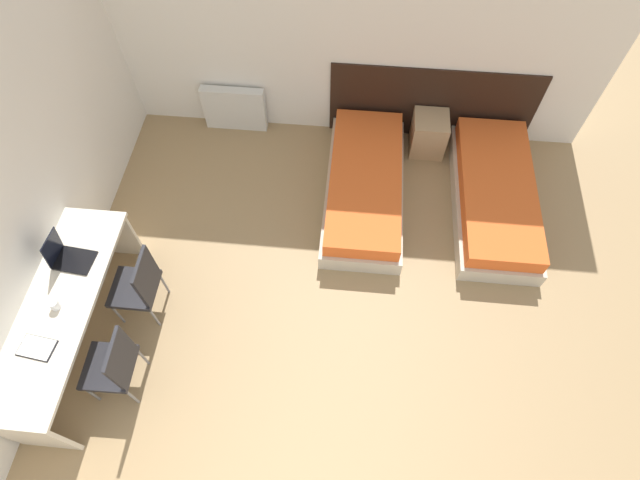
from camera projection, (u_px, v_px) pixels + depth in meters
The scene contains 13 objects.
wall_back at pixel (338, 32), 5.17m from camera, with size 5.87×0.05×2.70m.
wall_left at pixel (20, 188), 4.09m from camera, with size 0.05×5.51×2.70m.
headboard_panel at pixel (432, 104), 5.82m from camera, with size 2.39×0.03×0.98m.
bed_near_window at pixel (365, 186), 5.57m from camera, with size 0.86×2.00×0.39m.
bed_near_door at pixel (494, 195), 5.50m from camera, with size 0.86×2.00×0.39m.
nightstand at pixel (429, 134), 5.91m from camera, with size 0.40×0.41×0.49m.
radiator at pixel (235, 109), 6.06m from camera, with size 0.76×0.12×0.59m.
desk at pixel (65, 314), 4.33m from camera, with size 0.60×1.99×0.75m.
chair_near_laptop at pixel (139, 285), 4.58m from camera, with size 0.42×0.42×0.92m.
chair_near_notebook at pixel (114, 365), 4.19m from camera, with size 0.43×0.43×0.92m.
laptop at pixel (67, 256), 4.37m from camera, with size 0.36×0.28×0.34m.
open_notebook at pixel (37, 348), 3.99m from camera, with size 0.30×0.22×0.02m.
mug at pixel (54, 305), 4.15m from camera, with size 0.08×0.08×0.09m.
Camera 1 is at (0.23, -0.02, 4.60)m, focal length 28.00 mm.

